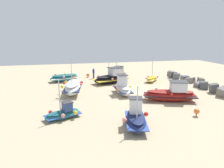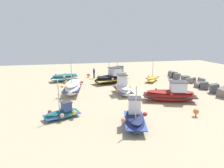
# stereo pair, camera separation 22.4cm
# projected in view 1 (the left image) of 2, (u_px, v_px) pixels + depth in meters

# --- Properties ---
(ground_plane) EXTENTS (55.45, 55.45, 0.00)m
(ground_plane) POSITION_uv_depth(u_px,v_px,m) (138.00, 93.00, 24.71)
(ground_plane) COLOR tan
(fishing_boat_0) EXTENTS (5.40, 2.68, 4.13)m
(fishing_boat_0) POSITION_uv_depth(u_px,v_px,m) (73.00, 87.00, 24.36)
(fishing_boat_0) COLOR white
(fishing_boat_0) RESTS_ON ground_plane
(fishing_boat_1) EXTENTS (3.71, 5.64, 3.00)m
(fishing_boat_1) POSITION_uv_depth(u_px,v_px,m) (111.00, 78.00, 29.56)
(fishing_boat_1) COLOR black
(fishing_boat_1) RESTS_ON ground_plane
(fishing_boat_2) EXTENTS (4.06, 2.34, 3.29)m
(fishing_boat_2) POSITION_uv_depth(u_px,v_px,m) (136.00, 118.00, 15.50)
(fishing_boat_2) COLOR navy
(fishing_boat_2) RESTS_ON ground_plane
(fishing_boat_3) EXTENTS (3.41, 5.77, 2.13)m
(fishing_boat_3) POSITION_uv_depth(u_px,v_px,m) (171.00, 94.00, 21.48)
(fishing_boat_3) COLOR maroon
(fishing_boat_3) RESTS_ON ground_plane
(fishing_boat_4) EXTENTS (2.69, 4.52, 1.11)m
(fishing_boat_4) POSITION_uv_depth(u_px,v_px,m) (65.00, 78.00, 30.66)
(fishing_boat_4) COLOR #1E6670
(fishing_boat_4) RESTS_ON ground_plane
(fishing_boat_5) EXTENTS (3.96, 1.86, 3.37)m
(fishing_boat_5) POSITION_uv_depth(u_px,v_px,m) (123.00, 88.00, 24.00)
(fishing_boat_5) COLOR white
(fishing_boat_5) RESTS_ON ground_plane
(fishing_boat_6) EXTENTS (3.12, 3.24, 2.73)m
(fishing_boat_6) POSITION_uv_depth(u_px,v_px,m) (118.00, 73.00, 34.09)
(fishing_boat_6) COLOR gold
(fishing_boat_6) RESTS_ON ground_plane
(fishing_boat_7) EXTENTS (2.19, 3.25, 3.32)m
(fishing_boat_7) POSITION_uv_depth(u_px,v_px,m) (64.00, 113.00, 17.03)
(fishing_boat_7) COLOR #1E6670
(fishing_boat_7) RESTS_ON ground_plane
(fishing_boat_8) EXTENTS (3.30, 2.95, 3.43)m
(fishing_boat_8) POSITION_uv_depth(u_px,v_px,m) (152.00, 79.00, 30.55)
(fishing_boat_8) COLOR gold
(fishing_boat_8) RESTS_ON ground_plane
(person_walking) EXTENTS (0.32, 0.32, 1.64)m
(person_walking) POSITION_uv_depth(u_px,v_px,m) (94.00, 72.00, 32.68)
(person_walking) COLOR #2D2D38
(person_walking) RESTS_ON ground_plane
(breakwater_rocks) EXTENTS (19.22, 2.94, 1.36)m
(breakwater_rocks) POSITION_uv_depth(u_px,v_px,m) (205.00, 85.00, 26.59)
(breakwater_rocks) COLOR slate
(breakwater_rocks) RESTS_ON ground_plane
(mooring_buoy_0) EXTENTS (0.54, 0.54, 0.66)m
(mooring_buoy_0) POSITION_uv_depth(u_px,v_px,m) (88.00, 75.00, 33.55)
(mooring_buoy_0) COLOR #3F3F42
(mooring_buoy_0) RESTS_ON ground_plane
(mooring_buoy_1) EXTENTS (0.49, 0.49, 0.67)m
(mooring_buoy_1) POSITION_uv_depth(u_px,v_px,m) (197.00, 111.00, 17.47)
(mooring_buoy_1) COLOR #3F3F42
(mooring_buoy_1) RESTS_ON ground_plane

